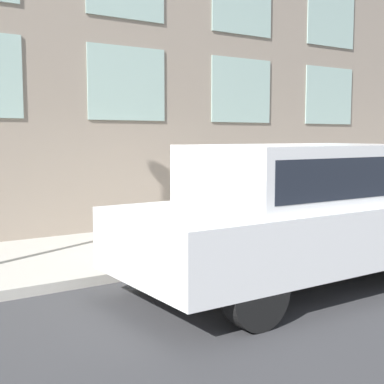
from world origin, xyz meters
TOP-DOWN VIEW (x-y plane):
  - ground_plane at (0.00, 0.00)m, footprint 80.00×80.00m
  - sidewalk at (1.50, 0.00)m, footprint 3.00×60.00m
  - fire_hydrant at (0.42, 0.46)m, footprint 0.33×0.45m
  - person at (0.77, -0.23)m, footprint 0.38×0.25m
  - parked_truck_white_near at (-1.45, -0.19)m, footprint 2.06×4.74m

SIDE VIEW (x-z plane):
  - ground_plane at x=0.00m, z-range 0.00..0.00m
  - sidewalk at x=1.50m, z-range 0.00..0.13m
  - fire_hydrant at x=0.42m, z-range 0.14..0.90m
  - parked_truck_white_near at x=-1.45m, z-range 0.13..1.97m
  - person at x=0.77m, z-range 0.29..1.88m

